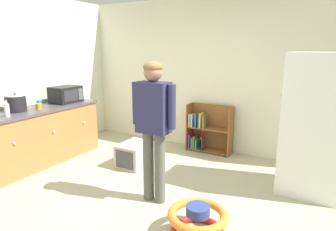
{
  "coord_description": "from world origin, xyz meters",
  "views": [
    {
      "loc": [
        1.79,
        -2.61,
        1.82
      ],
      "look_at": [
        -0.0,
        0.6,
        0.98
      ],
      "focal_mm": 31.24,
      "sensor_mm": 36.0,
      "label": 1
    }
  ],
  "objects": [
    {
      "name": "orange_cup",
      "position": [
        -2.1,
        0.27,
        0.95
      ],
      "size": [
        0.08,
        0.08,
        0.09
      ],
      "primitive_type": "cylinder",
      "color": "orange",
      "rests_on": "kitchen_counter"
    },
    {
      "name": "pet_carrier",
      "position": [
        -0.8,
        0.95,
        0.18
      ],
      "size": [
        0.42,
        0.55,
        0.36
      ],
      "color": "beige",
      "rests_on": "ground"
    },
    {
      "name": "crock_pot",
      "position": [
        -2.27,
        0.01,
        1.03
      ],
      "size": [
        0.3,
        0.3,
        0.28
      ],
      "color": "black",
      "rests_on": "kitchen_counter"
    },
    {
      "name": "teal_cup",
      "position": [
        -2.34,
        0.46,
        0.95
      ],
      "size": [
        0.08,
        0.08,
        0.09
      ],
      "primitive_type": "cylinder",
      "color": "teal",
      "rests_on": "kitchen_counter"
    },
    {
      "name": "refrigerator",
      "position": [
        1.65,
        1.36,
        0.89
      ],
      "size": [
        0.73,
        0.68,
        1.78
      ],
      "color": "white",
      "rests_on": "ground"
    },
    {
      "name": "ground_plane",
      "position": [
        0.0,
        0.0,
        0.0
      ],
      "size": [
        12.0,
        12.0,
        0.0
      ],
      "primitive_type": "plane",
      "color": "#ADAB8C",
      "rests_on": "ground"
    },
    {
      "name": "clear_bottle",
      "position": [
        -2.06,
        -0.27,
        1.0
      ],
      "size": [
        0.07,
        0.07,
        0.25
      ],
      "color": "silver",
      "rests_on": "kitchen_counter"
    },
    {
      "name": "bookshelf",
      "position": [
        -0.07,
        2.14,
        0.37
      ],
      "size": [
        0.8,
        0.28,
        0.85
      ],
      "color": "brown",
      "rests_on": "ground"
    },
    {
      "name": "kitchen_counter",
      "position": [
        -2.2,
        0.33,
        0.45
      ],
      "size": [
        0.65,
        2.0,
        0.9
      ],
      "color": "#9C6A39",
      "rests_on": "ground"
    },
    {
      "name": "left_side_wall",
      "position": [
        -2.63,
        0.8,
        1.35
      ],
      "size": [
        0.06,
        2.99,
        2.7
      ],
      "primitive_type": "cube",
      "color": "silver",
      "rests_on": "ground"
    },
    {
      "name": "standing_person",
      "position": [
        0.05,
        0.17,
        1.02
      ],
      "size": [
        0.57,
        0.22,
        1.69
      ],
      "color": "#565850",
      "rests_on": "ground"
    },
    {
      "name": "baby_walker",
      "position": [
        0.79,
        -0.21,
        0.16
      ],
      "size": [
        0.6,
        0.6,
        0.32
      ],
      "color": "red",
      "rests_on": "ground"
    },
    {
      "name": "microwave",
      "position": [
        -2.21,
        0.91,
        1.04
      ],
      "size": [
        0.37,
        0.48,
        0.28
      ],
      "color": "black",
      "rests_on": "kitchen_counter"
    },
    {
      "name": "back_wall",
      "position": [
        0.0,
        2.33,
        1.35
      ],
      "size": [
        5.2,
        0.06,
        2.7
      ],
      "primitive_type": "cube",
      "color": "silver",
      "rests_on": "ground"
    }
  ]
}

